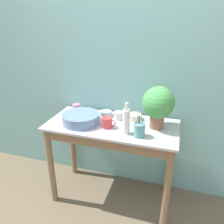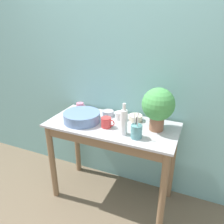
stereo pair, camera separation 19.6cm
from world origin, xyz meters
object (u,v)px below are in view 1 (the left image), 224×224
object	(u,v)px
potted_plant	(158,104)
bowl_wash_large	(81,118)
mug_red	(107,123)
bowl_small_cream	(134,117)
utensil_cup	(139,130)
bottle_tall	(126,121)
mug_pink	(77,108)
mug_white	(119,115)
bowl_small_steel	(106,113)

from	to	relation	value
potted_plant	bowl_wash_large	size ratio (longest dim) A/B	1.10
mug_red	bowl_small_cream	world-z (taller)	mug_red
potted_plant	mug_red	xyz separation A→B (m)	(-0.42, -0.13, -0.18)
potted_plant	bowl_wash_large	bearing A→B (deg)	-170.68
mug_red	utensil_cup	distance (m)	0.31
bottle_tall	mug_pink	size ratio (longest dim) A/B	2.51
bottle_tall	mug_white	world-z (taller)	bottle_tall
potted_plant	mug_pink	size ratio (longest dim) A/B	3.42
potted_plant	mug_white	xyz separation A→B (m)	(-0.37, 0.07, -0.19)
bowl_wash_large	mug_pink	size ratio (longest dim) A/B	3.12
bottle_tall	mug_red	distance (m)	0.21
bowl_small_cream	utensil_cup	xyz separation A→B (m)	(0.11, -0.31, 0.03)
utensil_cup	mug_red	bearing A→B (deg)	165.83
potted_plant	mug_pink	bearing A→B (deg)	172.77
mug_white	utensil_cup	size ratio (longest dim) A/B	0.52
bowl_small_cream	utensil_cup	size ratio (longest dim) A/B	0.56
bottle_tall	bowl_wash_large	bearing A→B (deg)	169.89
potted_plant	bottle_tall	size ratio (longest dim) A/B	1.36
mug_white	bowl_small_steel	xyz separation A→B (m)	(-0.14, 0.04, -0.01)
mug_white	bowl_small_steel	bearing A→B (deg)	165.69
mug_red	utensil_cup	xyz separation A→B (m)	(0.30, -0.08, 0.01)
mug_red	bowl_small_steel	size ratio (longest dim) A/B	1.11
bottle_tall	mug_red	size ratio (longest dim) A/B	2.19
mug_white	bowl_small_cream	bearing A→B (deg)	15.76
bottle_tall	bowl_small_cream	world-z (taller)	bottle_tall
potted_plant	mug_red	distance (m)	0.47
bowl_small_cream	bowl_wash_large	bearing A→B (deg)	-154.32
bowl_wash_large	mug_pink	world-z (taller)	bowl_wash_large
bowl_wash_large	mug_pink	xyz separation A→B (m)	(-0.15, 0.22, -0.00)
mug_white	mug_red	size ratio (longest dim) A/B	0.94
potted_plant	bowl_small_steel	distance (m)	0.56
mug_red	bowl_small_cream	bearing A→B (deg)	50.51
bowl_wash_large	mug_red	bearing A→B (deg)	-3.93
bowl_small_cream	bowl_small_steel	world-z (taller)	bowl_small_cream
bowl_wash_large	bowl_small_cream	size ratio (longest dim) A/B	2.67
bowl_small_steel	utensil_cup	bearing A→B (deg)	-38.31
bowl_small_steel	utensil_cup	world-z (taller)	utensil_cup
potted_plant	mug_pink	world-z (taller)	potted_plant
bottle_tall	bowl_small_cream	distance (m)	0.31
mug_red	mug_pink	world-z (taller)	mug_red
mug_pink	bowl_small_steel	size ratio (longest dim) A/B	0.97
bowl_wash_large	bottle_tall	world-z (taller)	bottle_tall
bowl_wash_large	utensil_cup	xyz separation A→B (m)	(0.56, -0.09, 0.01)
potted_plant	bowl_small_cream	xyz separation A→B (m)	(-0.22, 0.11, -0.20)
mug_white	mug_red	world-z (taller)	mug_red
mug_pink	utensil_cup	xyz separation A→B (m)	(0.71, -0.31, 0.01)
bowl_small_cream	bowl_small_steel	size ratio (longest dim) A/B	1.14
potted_plant	utensil_cup	size ratio (longest dim) A/B	1.65
potted_plant	mug_white	bearing A→B (deg)	169.60
potted_plant	bowl_small_steel	world-z (taller)	potted_plant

